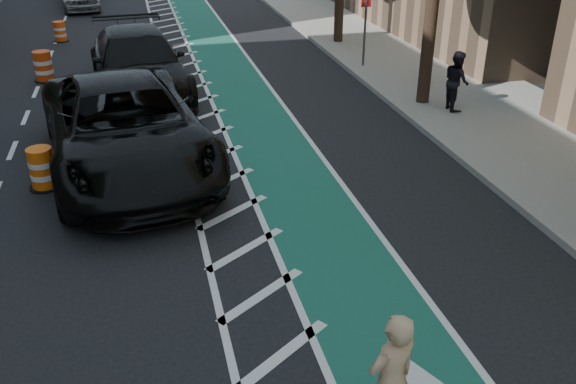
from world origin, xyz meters
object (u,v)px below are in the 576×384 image
object	(u,v)px
skateboarder	(391,381)
suv_near	(125,127)
suv_far	(138,63)
barrel_a	(42,169)

from	to	relation	value
skateboarder	suv_near	world-z (taller)	suv_near
suv_far	suv_near	bearing A→B (deg)	-99.07
suv_near	barrel_a	size ratio (longest dim) A/B	7.93
skateboarder	suv_far	bearing A→B (deg)	-98.38
skateboarder	suv_near	size ratio (longest dim) A/B	0.25
suv_near	suv_far	world-z (taller)	suv_near
barrel_a	skateboarder	bearing A→B (deg)	-60.70
suv_near	barrel_a	bearing A→B (deg)	-169.10
skateboarder	barrel_a	world-z (taller)	skateboarder
suv_near	barrel_a	xyz separation A→B (m)	(-1.78, -0.60, -0.57)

